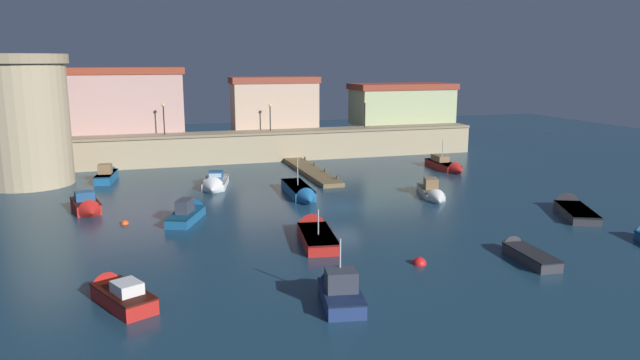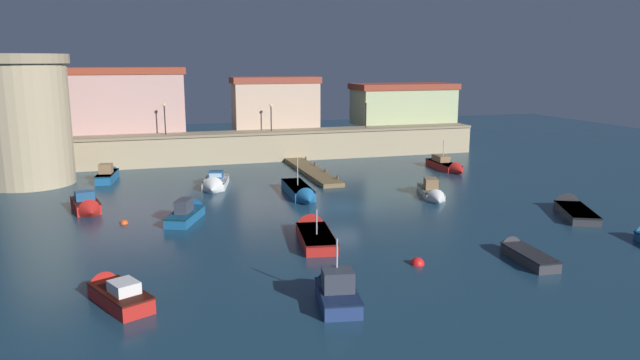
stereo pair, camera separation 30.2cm
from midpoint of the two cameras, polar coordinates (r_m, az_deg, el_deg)
name	(u,v)px [view 1 (the left image)]	position (r m, az deg, el deg)	size (l,w,h in m)	color
ground_plane	(343,207)	(43.85, 2.08, -2.65)	(124.08, 124.08, 0.00)	#19384C
quay_wall	(276,145)	(64.53, -4.42, 3.39)	(45.83, 3.33, 3.20)	tan
old_town_backdrop	(256,102)	(67.63, -6.36, 7.49)	(45.63, 5.77, 7.02)	#C6988F
fortress_tower	(25,120)	(56.95, -26.82, 5.22)	(7.87, 7.87, 11.26)	tan
pier_dock	(311,171)	(56.91, -1.02, 0.86)	(1.95, 14.16, 0.70)	brown
quay_lamp_0	(164,114)	(62.59, -15.04, 6.22)	(0.32, 0.32, 3.21)	black
quay_lamp_1	(270,113)	(63.99, -4.99, 6.52)	(0.32, 0.32, 2.92)	black
quay_lamp_2	(365,109)	(67.15, 4.24, 6.84)	(0.32, 0.32, 3.05)	black
moored_boat_0	(189,212)	(41.61, -12.75, -3.04)	(3.44, 5.47, 1.94)	#195689
moored_boat_1	(447,166)	(59.84, 12.04, 1.37)	(1.77, 6.60, 3.28)	red
moored_boat_2	(315,232)	(36.28, -0.77, -5.10)	(2.64, 6.48, 2.71)	red
moored_boat_3	(433,193)	(47.65, 10.69, -1.23)	(3.17, 6.16, 1.81)	silver
moored_boat_4	(117,293)	(28.60, -19.32, -10.25)	(3.39, 4.92, 1.60)	red
moored_boat_5	(301,192)	(46.89, -2.08, -1.19)	(1.97, 7.37, 3.48)	#195689
moored_boat_6	(339,289)	(27.23, 1.53, -10.50)	(2.32, 4.53, 3.42)	navy
moored_boat_8	(523,252)	(34.67, 18.85, -6.60)	(1.61, 4.93, 1.24)	#333338
moored_boat_9	(108,174)	(57.07, -20.01, 0.52)	(2.09, 5.52, 1.88)	#195689
moored_boat_10	(87,206)	(45.38, -21.81, -2.38)	(2.56, 4.72, 1.81)	red
moored_boat_11	(215,184)	(50.79, -10.34, -0.38)	(3.06, 5.70, 1.83)	silver
moored_boat_12	(571,208)	(45.98, 22.98, -2.50)	(4.27, 6.52, 1.75)	#333338
mooring_buoy_0	(419,264)	(32.34, 9.32, -8.03)	(0.77, 0.77, 0.77)	red
mooring_buoy_1	(125,224)	(41.55, -18.59, -4.06)	(0.54, 0.54, 0.54)	#EA4C19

